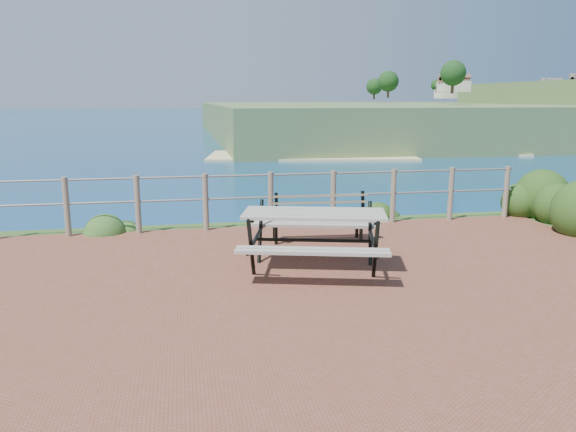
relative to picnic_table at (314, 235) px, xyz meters
name	(u,v)px	position (x,y,z in m)	size (l,w,h in m)	color
ground	(314,290)	(-0.17, -0.74, -0.51)	(10.00, 7.00, 0.12)	brown
ocean	(184,104)	(-0.17, 199.26, -0.51)	(1200.00, 1200.00, 0.00)	navy
safety_railing	(271,197)	(-0.17, 2.61, 0.07)	(9.40, 0.10, 1.00)	#6B5B4C
picnic_table	(314,235)	(0.00, 0.00, 0.00)	(2.01, 1.59, 0.79)	gray
park_bench	(318,208)	(0.42, 1.51, 0.05)	(1.51, 0.46, 0.84)	brown
shrub_right_edge	(538,219)	(5.07, 2.47, -0.51)	(1.15, 1.15, 1.64)	#1E4114
shrub_lip_west	(114,231)	(-2.93, 2.94, -0.51)	(0.83, 0.83, 0.59)	#295520
shrub_lip_east	(382,217)	(2.15, 3.20, -0.51)	(0.68, 0.68, 0.38)	#1E4114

